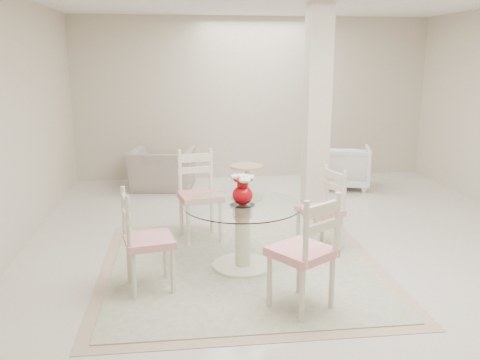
{
  "coord_description": "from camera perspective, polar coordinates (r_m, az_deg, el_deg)",
  "views": [
    {
      "loc": [
        -1.27,
        -5.09,
        2.03
      ],
      "look_at": [
        -0.69,
        -0.25,
        0.85
      ],
      "focal_mm": 38.0,
      "sensor_mm": 36.0,
      "label": 1
    }
  ],
  "objects": [
    {
      "name": "ground",
      "position": [
        5.63,
        6.71,
        -7.65
      ],
      "size": [
        7.0,
        7.0,
        0.0
      ],
      "primitive_type": "plane",
      "color": "beige",
      "rests_on": "ground"
    },
    {
      "name": "room_shell",
      "position": [
        5.25,
        7.27,
        11.58
      ],
      "size": [
        6.02,
        7.02,
        2.71
      ],
      "color": "beige",
      "rests_on": "ground"
    },
    {
      "name": "column",
      "position": [
        6.67,
        8.63,
        7.58
      ],
      "size": [
        0.3,
        0.3,
        2.7
      ],
      "primitive_type": "cube",
      "color": "beige",
      "rests_on": "ground"
    },
    {
      "name": "area_rug",
      "position": [
        5.1,
        0.27,
        -9.77
      ],
      "size": [
        2.77,
        2.77,
        0.02
      ],
      "color": "tan",
      "rests_on": "ground"
    },
    {
      "name": "dining_table",
      "position": [
        4.98,
        0.28,
        -6.33
      ],
      "size": [
        1.13,
        1.13,
        0.65
      ],
      "rotation": [
        0.0,
        0.0,
        0.4
      ],
      "color": "beige",
      "rests_on": "ground"
    },
    {
      "name": "red_vase",
      "position": [
        4.84,
        0.3,
        -1.09
      ],
      "size": [
        0.23,
        0.22,
        0.3
      ],
      "color": "#A4050C",
      "rests_on": "dining_table"
    },
    {
      "name": "dining_chair_east",
      "position": [
        5.47,
        9.52,
        -2.59
      ],
      "size": [
        0.51,
        0.51,
        0.99
      ],
      "rotation": [
        0.0,
        0.0,
        -1.22
      ],
      "color": "beige",
      "rests_on": "ground"
    },
    {
      "name": "dining_chair_north",
      "position": [
        5.78,
        -4.69,
        -0.91
      ],
      "size": [
        0.53,
        0.53,
        1.12
      ],
      "rotation": [
        0.0,
        0.0,
        0.2
      ],
      "color": "beige",
      "rests_on": "ground"
    },
    {
      "name": "dining_chair_west",
      "position": [
        4.53,
        -11.04,
        -5.89
      ],
      "size": [
        0.49,
        0.49,
        1.02
      ],
      "rotation": [
        0.0,
        0.0,
        1.78
      ],
      "color": "beige",
      "rests_on": "ground"
    },
    {
      "name": "dining_chair_south",
      "position": [
        4.11,
        7.68,
        -7.18
      ],
      "size": [
        0.61,
        0.61,
        1.1
      ],
      "rotation": [
        0.0,
        0.0,
        3.74
      ],
      "color": "beige",
      "rests_on": "ground"
    },
    {
      "name": "recliner_taupe",
      "position": [
        8.1,
        -8.75,
        1.22
      ],
      "size": [
        1.11,
        1.0,
        0.64
      ],
      "primitive_type": "imported",
      "rotation": [
        0.0,
        0.0,
        2.98
      ],
      "color": "gray",
      "rests_on": "ground"
    },
    {
      "name": "armchair_white",
      "position": [
        8.27,
        11.79,
        1.47
      ],
      "size": [
        0.9,
        0.91,
        0.67
      ],
      "primitive_type": "imported",
      "rotation": [
        0.0,
        0.0,
        2.85
      ],
      "color": "white",
      "rests_on": "ground"
    },
    {
      "name": "side_table",
      "position": [
        7.42,
        0.76,
        -0.43
      ],
      "size": [
        0.49,
        0.49,
        0.51
      ],
      "color": "tan",
      "rests_on": "ground"
    }
  ]
}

